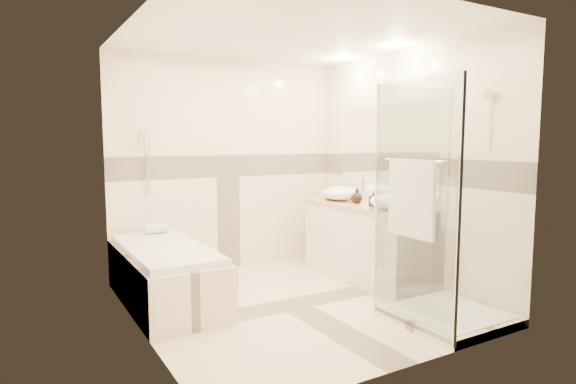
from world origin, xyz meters
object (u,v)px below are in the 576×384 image
vessel_sink_far (391,201)px  amenity_bottle_b (357,196)px  shower_enclosure (433,264)px  amenity_bottle_a (373,199)px  vanity (365,242)px  vessel_sink_near (341,193)px  bathtub (166,272)px

vessel_sink_far → amenity_bottle_b: 0.56m
shower_enclosure → amenity_bottle_a: size_ratio=12.50×
amenity_bottle_a → vessel_sink_far: bearing=-90.0°
vessel_sink_far → vanity: bearing=87.3°
vessel_sink_near → vessel_sink_far: bearing=-90.0°
amenity_bottle_b → vessel_sink_near: bearing=90.0°
vessel_sink_near → vessel_sink_far: (0.00, -0.87, -0.00)m
vanity → amenity_bottle_b: (-0.02, 0.13, 0.51)m
amenity_bottle_a → vanity: bearing=82.6°
bathtub → vanity: size_ratio=1.05×
bathtub → amenity_bottle_a: (2.13, -0.50, 0.62)m
amenity_bottle_a → amenity_bottle_b: (0.00, 0.29, 0.00)m
shower_enclosure → amenity_bottle_a: shower_enclosure is taller
vessel_sink_near → amenity_bottle_a: 0.59m
vanity → amenity_bottle_a: size_ratio=9.93×
vessel_sink_near → vessel_sink_far: size_ratio=1.00×
vanity → amenity_bottle_a: (-0.02, -0.15, 0.51)m
shower_enclosure → amenity_bottle_b: size_ratio=12.19×
bathtub → amenity_bottle_b: amenity_bottle_b is taller
shower_enclosure → vessel_sink_near: size_ratio=4.73×
shower_enclosure → vessel_sink_near: (0.27, 1.71, 0.43)m
shower_enclosure → amenity_bottle_a: 1.23m
vanity → vessel_sink_near: (-0.02, 0.44, 0.51)m
vessel_sink_far → vessel_sink_near: bearing=90.0°
bathtub → amenity_bottle_a: size_ratio=10.42×
bathtub → vessel_sink_far: bearing=-20.0°
vessel_sink_near → amenity_bottle_b: (0.00, -0.31, -0.00)m
shower_enclosure → vessel_sink_near: bearing=80.9°
vanity → vessel_sink_far: 0.67m
vanity → shower_enclosure: bearing=-103.0°
bathtub → shower_enclosure: shower_enclosure is taller
vessel_sink_far → bathtub: bearing=160.0°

